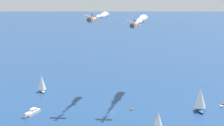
{
  "coord_description": "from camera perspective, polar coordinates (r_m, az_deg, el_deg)",
  "views": [
    {
      "loc": [
        -138.15,
        96.54,
        56.79
      ],
      "look_at": [
        -0.24,
        0.26,
        22.44
      ],
      "focal_mm": 56.63,
      "sensor_mm": 36.0,
      "label": 1
    }
  ],
  "objects": [
    {
      "name": "wingwalker_wingman",
      "position": [
        169.51,
        -3.23,
        7.73
      ],
      "size": [
        0.79,
        0.74,
        1.78
      ],
      "color": "red"
    },
    {
      "name": "smoke_trail_wingman",
      "position": [
        194.22,
        -1.44,
        7.66
      ],
      "size": [
        22.31,
        23.27,
        4.14
      ],
      "color": "silver"
    },
    {
      "name": "marker_buoy",
      "position": [
        173.47,
        3.16,
        -7.45
      ],
      "size": [
        1.1,
        1.1,
        2.1
      ],
      "color": "orange",
      "rests_on": "ground_plane"
    },
    {
      "name": "motorboat_far_port",
      "position": [
        170.7,
        -12.97,
        -7.89
      ],
      "size": [
        8.24,
        10.69,
        3.16
      ],
      "color": "white",
      "rests_on": "ground_plane"
    },
    {
      "name": "biplane_lead",
      "position": [
        167.14,
        3.42,
        6.12
      ],
      "size": [
        6.6,
        6.67,
        3.94
      ],
      "color": "orange"
    },
    {
      "name": "wingwalker_lead",
      "position": [
        166.85,
        3.65,
        6.82
      ],
      "size": [
        1.13,
        1.06,
        1.51
      ],
      "color": "#1E4CB2"
    },
    {
      "name": "sailboat_inshore",
      "position": [
        150.87,
        7.44,
        -9.05
      ],
      "size": [
        4.79,
        6.99,
        8.72
      ],
      "color": "#33704C",
      "rests_on": "ground_plane"
    },
    {
      "name": "ground_plane",
      "position": [
        177.85,
        0.02,
        -7.08
      ],
      "size": [
        2000.0,
        2000.0,
        0.0
      ],
      "primitive_type": "plane",
      "color": "navy"
    },
    {
      "name": "motorboat_trailing",
      "position": [
        187.93,
        17.65,
        -6.45
      ],
      "size": [
        2.99,
        6.65,
        1.87
      ],
      "color": "white",
      "rests_on": "ground_plane"
    },
    {
      "name": "biplane_wingman",
      "position": [
        169.84,
        -3.44,
        7.03
      ],
      "size": [
        6.6,
        6.67,
        3.94
      ],
      "color": "orange"
    },
    {
      "name": "smoke_trail_lead",
      "position": [
        200.74,
        4.85,
        7.01
      ],
      "size": [
        30.71,
        32.46,
        5.54
      ],
      "color": "silver"
    },
    {
      "name": "sailboat_near_centre",
      "position": [
        206.14,
        -11.28,
        -3.23
      ],
      "size": [
        8.82,
        5.4,
        11.02
      ],
      "color": "white",
      "rests_on": "ground_plane"
    },
    {
      "name": "sailboat_far_stbd",
      "position": [
        175.45,
        14.04,
        -5.67
      ],
      "size": [
        9.83,
        8.18,
        12.96
      ],
      "color": "#23478C",
      "rests_on": "ground_plane"
    }
  ]
}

